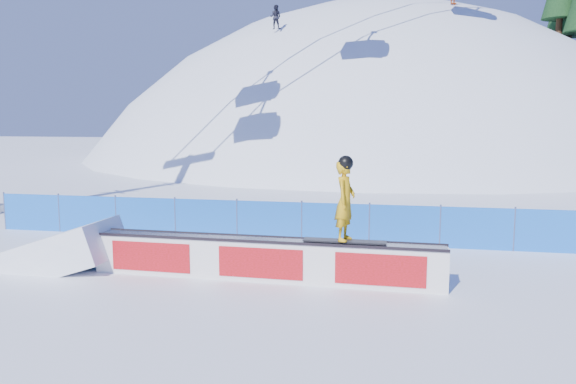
# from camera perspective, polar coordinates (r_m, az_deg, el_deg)

# --- Properties ---
(ground) EXTENTS (160.00, 160.00, 0.00)m
(ground) POSITION_cam_1_polar(r_m,az_deg,el_deg) (12.43, 2.49, -9.81)
(ground) COLOR white
(ground) RESTS_ON ground
(snow_hill) EXTENTS (64.00, 64.00, 64.00)m
(snow_hill) POSITION_cam_1_polar(r_m,az_deg,el_deg) (57.98, 8.74, -14.38)
(snow_hill) COLOR silver
(snow_hill) RESTS_ON ground
(safety_fence) EXTENTS (22.05, 0.05, 1.30)m
(safety_fence) POSITION_cam_1_polar(r_m,az_deg,el_deg) (16.62, 4.80, -3.19)
(safety_fence) COLOR blue
(safety_fence) RESTS_ON ground
(rail_box) EXTENTS (8.21, 0.76, 0.98)m
(rail_box) POSITION_cam_1_polar(r_m,az_deg,el_deg) (12.96, -2.53, -6.83)
(rail_box) COLOR silver
(rail_box) RESTS_ON ground
(snow_ramp) EXTENTS (2.78, 1.77, 1.71)m
(snow_ramp) POSITION_cam_1_polar(r_m,az_deg,el_deg) (15.19, -21.71, -7.09)
(snow_ramp) COLOR white
(snow_ramp) RESTS_ON ground
(snowboarder) EXTENTS (1.84, 0.72, 1.91)m
(snowboarder) POSITION_cam_1_polar(r_m,az_deg,el_deg) (12.34, 5.83, -0.79)
(snowboarder) COLOR black
(snowboarder) RESTS_ON rail_box
(distant_skiers) EXTENTS (21.54, 9.48, 7.24)m
(distant_skiers) POSITION_cam_1_polar(r_m,az_deg,el_deg) (43.86, 10.95, 18.03)
(distant_skiers) COLOR black
(distant_skiers) RESTS_ON ground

